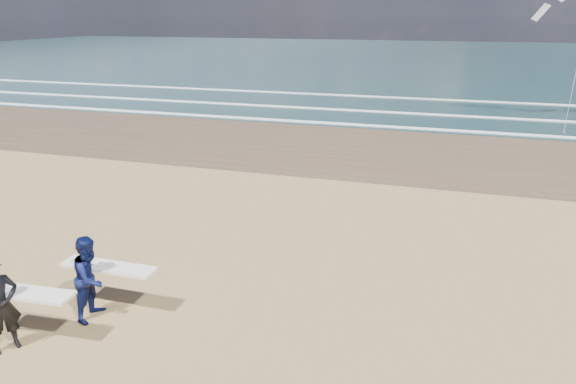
% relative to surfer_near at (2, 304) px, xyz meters
% --- Properties ---
extents(ocean, '(220.00, 100.00, 0.02)m').
position_rel_surfer_near_xyz_m(ocean, '(19.62, 72.67, -1.00)').
color(ocean, '#1A3739').
rests_on(ocean, ground).
extents(surfer_near, '(2.23, 1.13, 1.99)m').
position_rel_surfer_near_xyz_m(surfer_near, '(0.00, 0.00, 0.00)').
color(surfer_near, black).
rests_on(surfer_near, ground).
extents(surfer_far, '(2.20, 1.09, 1.93)m').
position_rel_surfer_near_xyz_m(surfer_far, '(0.94, 1.53, -0.04)').
color(surfer_far, '#0B1341').
rests_on(surfer_far, ground).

